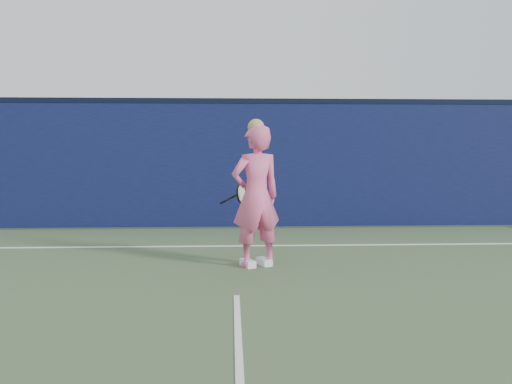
{
  "coord_description": "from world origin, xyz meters",
  "views": [
    {
      "loc": [
        -0.06,
        -4.67,
        1.56
      ],
      "look_at": [
        0.28,
        2.49,
        1.0
      ],
      "focal_mm": 38.0,
      "sensor_mm": 36.0,
      "label": 1
    }
  ],
  "objects": [
    {
      "name": "ground",
      "position": [
        0.0,
        0.0,
        0.0
      ],
      "size": [
        80.0,
        80.0,
        0.0
      ],
      "primitive_type": "plane",
      "color": "#2B3C25",
      "rests_on": "ground"
    },
    {
      "name": "backstop_wall",
      "position": [
        0.0,
        6.5,
        1.25
      ],
      "size": [
        24.0,
        0.4,
        2.5
      ],
      "primitive_type": "cube",
      "color": "#0C1138",
      "rests_on": "ground"
    },
    {
      "name": "wall_cap",
      "position": [
        0.0,
        6.5,
        2.55
      ],
      "size": [
        24.0,
        0.42,
        0.1
      ],
      "primitive_type": "cube",
      "color": "black",
      "rests_on": "backstop_wall"
    },
    {
      "name": "player",
      "position": [
        0.28,
        2.49,
        0.95
      ],
      "size": [
        0.81,
        0.68,
        1.97
      ],
      "rotation": [
        0.0,
        0.0,
        3.54
      ],
      "color": "#EA5B8E",
      "rests_on": "ground"
    },
    {
      "name": "racket",
      "position": [
        0.07,
        2.95,
        0.94
      ],
      "size": [
        0.39,
        0.43,
        0.29
      ],
      "rotation": [
        0.0,
        0.0,
        0.74
      ],
      "color": "black",
      "rests_on": "ground"
    },
    {
      "name": "court_lines",
      "position": [
        0.0,
        -0.33,
        0.01
      ],
      "size": [
        11.0,
        12.04,
        0.01
      ],
      "color": "white",
      "rests_on": "court_surface"
    }
  ]
}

